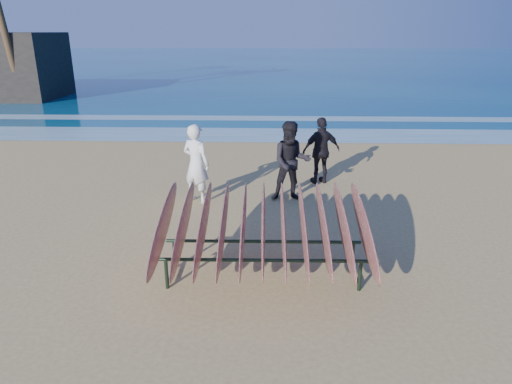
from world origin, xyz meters
TOP-DOWN VIEW (x-y plane):
  - ground at (0.00, 0.00)m, footprint 120.00×120.00m
  - ocean at (0.00, 55.00)m, footprint 160.00×160.00m
  - foam_near at (0.00, 10.00)m, footprint 160.00×160.00m
  - foam_far at (0.00, 13.50)m, footprint 160.00×160.00m
  - surfboard_rack at (0.16, -0.69)m, footprint 3.21×2.55m
  - person_white at (-1.43, 2.80)m, footprint 0.79×0.68m
  - person_dark_a at (0.74, 2.96)m, footprint 0.94×0.75m
  - person_dark_b at (1.56, 4.26)m, footprint 1.09×0.70m

SIDE VIEW (x-z plane):
  - ground at x=0.00m, z-range 0.00..0.00m
  - ocean at x=0.00m, z-range 0.01..0.01m
  - foam_far at x=0.00m, z-range 0.01..0.01m
  - foam_near at x=0.00m, z-range 0.01..0.01m
  - person_dark_b at x=1.56m, z-range 0.00..1.72m
  - surfboard_rack at x=0.16m, z-range 0.17..1.63m
  - person_white at x=-1.43m, z-range 0.00..1.82m
  - person_dark_a at x=0.74m, z-range 0.00..1.86m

